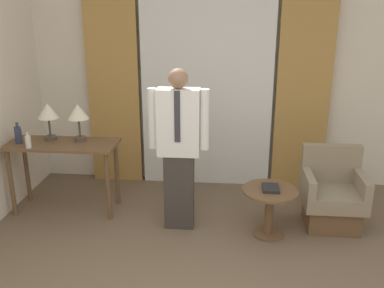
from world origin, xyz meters
name	(u,v)px	position (x,y,z in m)	size (l,w,h in m)	color
wall_back	(207,78)	(0.00, 3.14, 1.35)	(10.00, 0.06, 2.70)	silver
curtain_sheer_center	(207,85)	(0.00, 3.01, 1.29)	(1.61, 0.06, 2.58)	white
curtain_drape_left	(113,83)	(-1.17, 3.01, 1.29)	(0.64, 0.06, 2.58)	#B28442
curtain_drape_right	(304,86)	(1.17, 3.01, 1.29)	(0.64, 0.06, 2.58)	#B28442
desk	(63,155)	(-1.52, 2.11, 0.66)	(1.20, 0.49, 0.80)	brown
table_lamp_left	(48,113)	(-1.69, 2.22, 1.10)	(0.23, 0.23, 0.41)	#4C4238
table_lamp_right	(78,114)	(-1.35, 2.22, 1.10)	(0.23, 0.23, 0.41)	#4C4238
bottle_near_edge	(28,142)	(-1.81, 1.92, 0.87)	(0.06, 0.06, 0.17)	silver
bottle_by_lamp	(18,135)	(-1.98, 2.06, 0.89)	(0.07, 0.07, 0.23)	#2D3851
person	(179,145)	(-0.21, 1.84, 0.91)	(0.60, 0.20, 1.67)	#38332D
armchair	(332,197)	(1.38, 2.02, 0.32)	(0.62, 0.55, 0.83)	brown
side_table	(269,204)	(0.71, 1.74, 0.34)	(0.55, 0.55, 0.50)	brown
book	(271,188)	(0.71, 1.74, 0.52)	(0.16, 0.21, 0.03)	black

